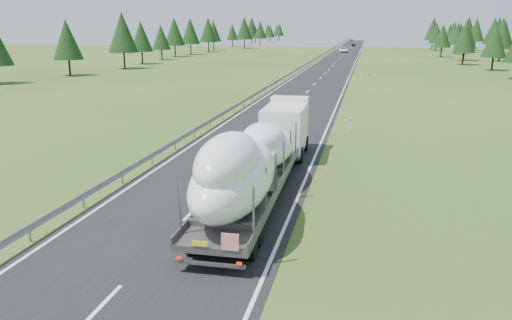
% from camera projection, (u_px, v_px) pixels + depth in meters
% --- Properties ---
extents(ground, '(400.00, 400.00, 0.00)m').
position_uv_depth(ground, '(98.00, 310.00, 15.49)').
color(ground, '#37521B').
rests_on(ground, ground).
extents(road_surface, '(10.00, 400.00, 0.02)m').
position_uv_depth(road_surface, '(333.00, 66.00, 109.70)').
color(road_surface, black).
rests_on(road_surface, ground).
extents(guardrail, '(0.10, 400.00, 0.76)m').
position_uv_depth(guardrail, '(309.00, 63.00, 110.61)').
color(guardrail, slate).
rests_on(guardrail, ground).
extents(marker_posts, '(0.13, 350.08, 1.00)m').
position_uv_depth(marker_posts, '(366.00, 51.00, 160.02)').
color(marker_posts, silver).
rests_on(marker_posts, ground).
extents(highway_sign, '(0.08, 0.90, 2.60)m').
position_uv_depth(highway_sign, '(365.00, 65.00, 88.88)').
color(highway_sign, slate).
rests_on(highway_sign, ground).
extents(tree_line_right, '(27.53, 323.77, 12.37)m').
position_uv_depth(tree_line_right, '(511.00, 33.00, 118.29)').
color(tree_line_right, black).
rests_on(tree_line_right, ground).
extents(tree_line_left, '(14.96, 322.43, 12.55)m').
position_uv_depth(tree_line_left, '(193.00, 32.00, 148.90)').
color(tree_line_left, black).
rests_on(tree_line_left, ground).
extents(boat_truck, '(3.19, 20.24, 4.52)m').
position_uv_depth(boat_truck, '(257.00, 154.00, 25.09)').
color(boat_truck, silver).
rests_on(boat_truck, ground).
extents(distant_van, '(3.17, 6.23, 1.69)m').
position_uv_depth(distant_van, '(343.00, 50.00, 163.76)').
color(distant_van, white).
rests_on(distant_van, ground).
extents(distant_car_dark, '(1.67, 3.93, 1.32)m').
position_uv_depth(distant_car_dark, '(353.00, 44.00, 214.70)').
color(distant_car_dark, black).
rests_on(distant_car_dark, ground).
extents(distant_car_blue, '(1.72, 4.00, 1.28)m').
position_uv_depth(distant_car_blue, '(351.00, 40.00, 289.05)').
color(distant_car_blue, '#172742').
rests_on(distant_car_blue, ground).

